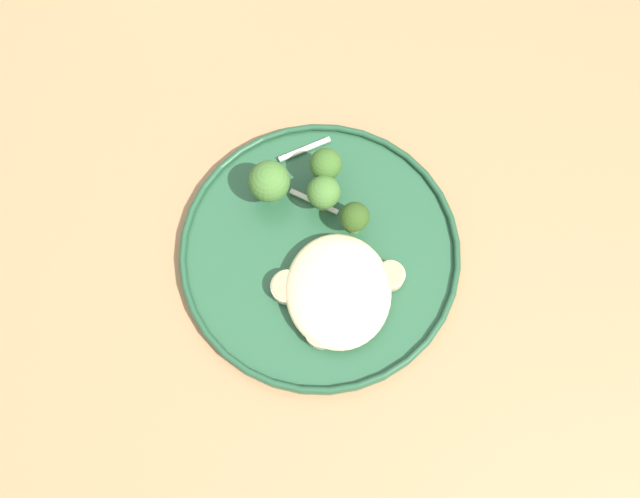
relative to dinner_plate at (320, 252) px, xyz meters
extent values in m
plane|color=#47423D|center=(-0.02, 0.04, -0.75)|extent=(6.00, 6.00, 0.00)
cube|color=#9E754C|center=(-0.02, 0.04, -0.03)|extent=(1.40, 1.00, 0.04)
cylinder|color=#235133|center=(0.00, 0.00, 0.00)|extent=(0.29, 0.29, 0.01)
torus|color=#204B2E|center=(0.00, 0.00, 0.01)|extent=(0.29, 0.29, 0.01)
ellipsoid|color=beige|center=(0.05, 0.02, 0.02)|extent=(0.12, 0.11, 0.03)
cylinder|color=#DBB77A|center=(0.05, 0.02, 0.01)|extent=(0.02, 0.02, 0.01)
cylinder|color=#8E774F|center=(0.05, 0.02, 0.02)|extent=(0.02, 0.02, 0.00)
cylinder|color=beige|center=(0.03, 0.07, 0.01)|extent=(0.03, 0.03, 0.01)
cylinder|color=#988766|center=(0.03, 0.07, 0.02)|extent=(0.03, 0.03, 0.00)
cylinder|color=beige|center=(0.04, -0.04, 0.01)|extent=(0.03, 0.03, 0.01)
cylinder|color=#988766|center=(0.04, -0.04, 0.02)|extent=(0.03, 0.03, 0.00)
cylinder|color=#DBB77A|center=(0.01, 0.00, 0.01)|extent=(0.03, 0.03, 0.02)
cylinder|color=#8E774F|center=(0.01, 0.00, 0.02)|extent=(0.02, 0.02, 0.00)
cylinder|color=#E5C689|center=(0.03, 0.02, 0.01)|extent=(0.03, 0.03, 0.02)
cylinder|color=#958159|center=(0.03, 0.02, 0.02)|extent=(0.03, 0.03, 0.00)
cylinder|color=beige|center=(0.09, 0.00, 0.01)|extent=(0.03, 0.03, 0.01)
cylinder|color=#988766|center=(0.09, 0.00, 0.02)|extent=(0.03, 0.03, 0.00)
cylinder|color=#7A994C|center=(-0.02, 0.03, 0.01)|extent=(0.02, 0.02, 0.02)
sphere|color=#2D4C19|center=(-0.02, 0.03, 0.03)|extent=(0.03, 0.03, 0.03)
cylinder|color=#7A994C|center=(-0.08, 0.01, 0.02)|extent=(0.01, 0.01, 0.03)
sphere|color=#386023|center=(-0.08, 0.01, 0.04)|extent=(0.03, 0.03, 0.03)
cylinder|color=#89A356|center=(-0.05, 0.01, 0.01)|extent=(0.02, 0.02, 0.02)
sphere|color=#42702D|center=(-0.05, 0.01, 0.04)|extent=(0.03, 0.03, 0.03)
cylinder|color=#7A994C|center=(-0.07, -0.05, 0.01)|extent=(0.02, 0.02, 0.02)
sphere|color=#42702D|center=(-0.07, -0.05, 0.04)|extent=(0.04, 0.04, 0.04)
cube|color=silver|center=(-0.05, 0.00, 0.01)|extent=(0.03, 0.05, 0.00)
cube|color=silver|center=(-0.12, -0.01, 0.01)|extent=(0.03, 0.06, 0.00)
camera|label=1|loc=(0.21, -0.01, 0.68)|focal=38.92mm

